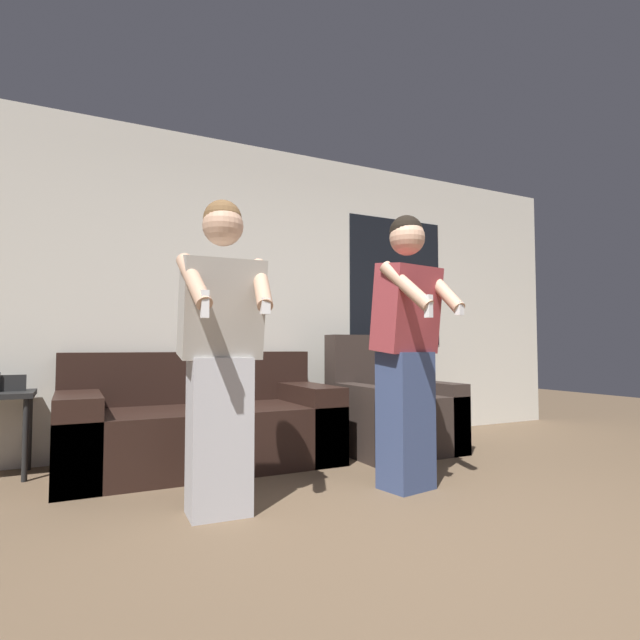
{
  "coord_description": "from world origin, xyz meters",
  "views": [
    {
      "loc": [
        -1.7,
        -1.51,
        0.89
      ],
      "look_at": [
        -0.41,
        1.1,
        1.04
      ],
      "focal_mm": 28.0,
      "sensor_mm": 36.0,
      "label": 1
    }
  ],
  "objects_px": {
    "person_right": "(407,346)",
    "armchair": "(392,412)",
    "person_left": "(221,353)",
    "couch": "(201,426)"
  },
  "relations": [
    {
      "from": "person_right",
      "to": "armchair",
      "type": "bearing_deg",
      "value": 60.19
    },
    {
      "from": "person_left",
      "to": "person_right",
      "type": "xyz_separation_m",
      "value": [
        1.17,
        -0.05,
        0.04
      ]
    },
    {
      "from": "armchair",
      "to": "couch",
      "type": "bearing_deg",
      "value": 172.7
    },
    {
      "from": "person_left",
      "to": "person_right",
      "type": "distance_m",
      "value": 1.18
    },
    {
      "from": "armchair",
      "to": "person_left",
      "type": "height_order",
      "value": "person_left"
    },
    {
      "from": "armchair",
      "to": "person_right",
      "type": "height_order",
      "value": "person_right"
    },
    {
      "from": "couch",
      "to": "person_right",
      "type": "bearing_deg",
      "value": -50.01
    },
    {
      "from": "armchair",
      "to": "person_right",
      "type": "relative_size",
      "value": 0.57
    },
    {
      "from": "couch",
      "to": "armchair",
      "type": "xyz_separation_m",
      "value": [
        1.58,
        -0.2,
        0.04
      ]
    },
    {
      "from": "couch",
      "to": "person_left",
      "type": "relative_size",
      "value": 1.17
    }
  ]
}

